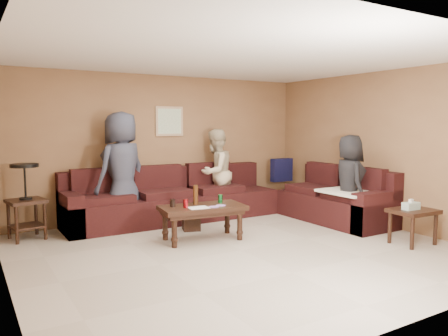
% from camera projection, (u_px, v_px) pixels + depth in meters
% --- Properties ---
extents(room, '(5.60, 5.50, 2.50)m').
position_uv_depth(room, '(242.00, 123.00, 5.57)').
color(room, '#B7AC9B').
rests_on(room, ground).
extents(sectional_sofa, '(4.65, 2.90, 0.97)m').
position_uv_depth(sectional_sofa, '(232.00, 202.00, 7.41)').
color(sectional_sofa, black).
rests_on(sectional_sofa, ground).
extents(coffee_table, '(1.25, 0.74, 0.78)m').
position_uv_depth(coffee_table, '(202.00, 211.00, 6.20)').
color(coffee_table, black).
rests_on(coffee_table, ground).
extents(end_table_left, '(0.55, 0.55, 1.09)m').
position_uv_depth(end_table_left, '(26.00, 200.00, 6.23)').
color(end_table_left, black).
rests_on(end_table_left, ground).
extents(side_table_right, '(0.61, 0.51, 0.63)m').
position_uv_depth(side_table_right, '(413.00, 214.00, 5.99)').
color(side_table_right, black).
rests_on(side_table_right, ground).
extents(waste_bin, '(0.33, 0.33, 0.31)m').
position_uv_depth(waste_bin, '(191.00, 220.00, 6.81)').
color(waste_bin, black).
rests_on(waste_bin, ground).
extents(wall_art, '(0.52, 0.04, 0.52)m').
position_uv_depth(wall_art, '(169.00, 121.00, 7.73)').
color(wall_art, tan).
rests_on(wall_art, ground).
extents(person_left, '(1.07, 0.91, 1.85)m').
position_uv_depth(person_left, '(122.00, 170.00, 6.88)').
color(person_left, '#303443').
rests_on(person_left, ground).
extents(person_middle, '(0.95, 0.88, 1.56)m').
position_uv_depth(person_middle, '(215.00, 173.00, 7.85)').
color(person_middle, '#C8B895').
rests_on(person_middle, ground).
extents(person_right, '(0.71, 0.85, 1.49)m').
position_uv_depth(person_right, '(349.00, 182.00, 6.91)').
color(person_right, black).
rests_on(person_right, ground).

